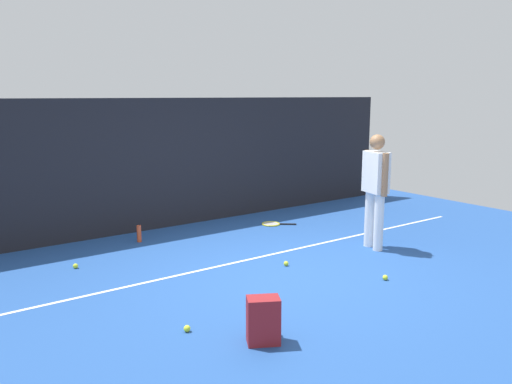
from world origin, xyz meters
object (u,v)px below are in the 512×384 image
tennis_ball_mid_court (385,277)px  water_bottle (139,234)px  backpack (263,321)px  tennis_ball_by_fence (75,266)px  tennis_player (375,185)px  tennis_ball_far_left (286,264)px  tennis_racket (273,224)px  tennis_ball_near_player (187,328)px

tennis_ball_mid_court → water_bottle: bearing=117.6°
backpack → tennis_ball_by_fence: bearing=-47.9°
tennis_player → tennis_ball_far_left: (-1.58, 0.12, -0.93)m
tennis_racket → tennis_ball_mid_court: bearing=119.0°
tennis_player → tennis_racket: size_ratio=2.91×
tennis_player → tennis_ball_near_player: size_ratio=25.76×
tennis_player → backpack: tennis_player is taller
tennis_ball_near_player → tennis_ball_far_left: size_ratio=1.00×
tennis_racket → tennis_ball_near_player: bearing=81.2°
tennis_racket → backpack: 4.47m
tennis_ball_by_fence → tennis_ball_mid_court: 4.02m
tennis_racket → tennis_ball_by_fence: tennis_ball_by_fence is taller
backpack → tennis_ball_far_left: size_ratio=6.67×
backpack → water_bottle: backpack is taller
tennis_racket → backpack: (-2.80, -3.47, 0.20)m
tennis_ball_near_player → tennis_ball_mid_court: 2.69m
tennis_ball_near_player → tennis_ball_mid_court: same height
tennis_player → water_bottle: 3.69m
tennis_ball_near_player → tennis_ball_by_fence: same height
backpack → tennis_ball_near_player: bearing=-23.6°
tennis_player → tennis_ball_by_fence: bearing=-99.5°
tennis_ball_near_player → water_bottle: water_bottle is taller
tennis_racket → water_bottle: (-2.36, 0.35, 0.12)m
tennis_ball_far_left → tennis_ball_near_player: bearing=-154.4°
tennis_racket → tennis_ball_by_fence: size_ratio=8.84×
tennis_racket → tennis_ball_mid_court: (-0.59, -3.04, 0.02)m
tennis_racket → tennis_ball_by_fence: bearing=45.4°
backpack → tennis_ball_far_left: 2.22m
tennis_player → water_bottle: size_ratio=6.42×
tennis_ball_by_fence → tennis_ball_far_left: size_ratio=1.00×
tennis_racket → backpack: bearing=91.1°
tennis_racket → tennis_ball_mid_court: size_ratio=8.84×
tennis_ball_mid_court → tennis_ball_far_left: size_ratio=1.00×
tennis_player → tennis_ball_mid_court: size_ratio=25.76×
tennis_player → tennis_ball_near_player: tennis_player is taller
tennis_racket → tennis_ball_near_player: size_ratio=8.84×
tennis_ball_by_fence → tennis_ball_near_player: bearing=-83.4°
tennis_ball_far_left → tennis_player: bearing=-4.3°
tennis_racket → tennis_ball_near_player: (-3.27, -2.87, 0.02)m
tennis_player → tennis_ball_far_left: tennis_player is taller
backpack → tennis_ball_far_left: bearing=-106.3°
backpack → tennis_player: bearing=-126.7°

